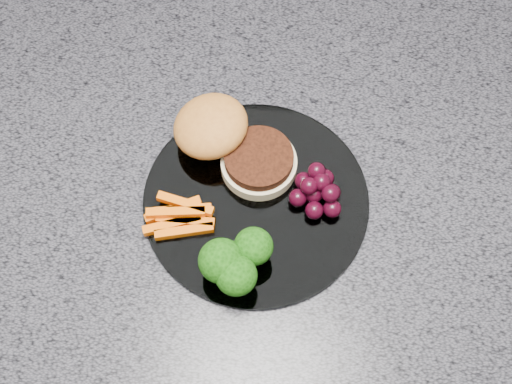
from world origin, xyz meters
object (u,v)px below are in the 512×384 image
plate (256,201)px  grape_bunch (318,191)px  island_cabinet (204,273)px  burger (228,141)px

plate → grape_bunch: bearing=6.8°
plate → grape_bunch: grape_bunch is taller
island_cabinet → burger: 0.50m
plate → grape_bunch: 0.07m
island_cabinet → plate: plate is taller
island_cabinet → burger: size_ratio=7.21×
plate → island_cabinet: bearing=143.3°
island_cabinet → grape_bunch: bearing=-21.2°
burger → grape_bunch: (0.11, -0.06, -0.00)m
burger → grape_bunch: size_ratio=2.65×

